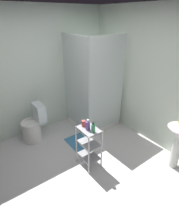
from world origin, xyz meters
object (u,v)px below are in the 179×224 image
object	(u,v)px
toilet	(34,126)
bath_mat	(80,143)
body_wash_bottle_green	(93,128)
storage_cart	(89,144)
rinse_cup	(84,123)
shower_stall	(92,107)
conditioner_bottle_purple	(88,125)

from	to	relation	value
toilet	bath_mat	xyz separation A→B (m)	(0.69, 0.66, -0.31)
toilet	body_wash_bottle_green	bearing A→B (deg)	19.14
storage_cart	body_wash_bottle_green	world-z (taller)	body_wash_bottle_green
storage_cart	rinse_cup	size ratio (longest dim) A/B	7.65
shower_stall	toilet	size ratio (longest dim) A/B	2.63
conditioner_bottle_purple	shower_stall	bearing A→B (deg)	139.96
toilet	bath_mat	bearing A→B (deg)	43.71
conditioner_bottle_purple	bath_mat	distance (m)	1.01
toilet	conditioner_bottle_purple	size ratio (longest dim) A/B	4.34
storage_cart	body_wash_bottle_green	distance (m)	0.40
storage_cart	rinse_cup	xyz separation A→B (m)	(-0.11, -0.02, 0.35)
storage_cart	bath_mat	distance (m)	0.73
toilet	body_wash_bottle_green	xyz separation A→B (m)	(1.37, 0.48, 0.50)
storage_cart	bath_mat	bearing A→B (deg)	161.65
shower_stall	conditioner_bottle_purple	bearing A→B (deg)	-40.04
rinse_cup	conditioner_bottle_purple	bearing A→B (deg)	-1.50
shower_stall	bath_mat	bearing A→B (deg)	-55.83
storage_cart	conditioner_bottle_purple	xyz separation A→B (m)	(0.01, -0.02, 0.38)
toilet	rinse_cup	bearing A→B (deg)	21.83
storage_cart	conditioner_bottle_purple	size ratio (longest dim) A/B	4.23
storage_cart	rinse_cup	bearing A→B (deg)	-170.77
storage_cart	conditioner_bottle_purple	bearing A→B (deg)	-69.93
conditioner_bottle_purple	body_wash_bottle_green	size ratio (longest dim) A/B	1.01
toilet	bath_mat	world-z (taller)	toilet
toilet	bath_mat	size ratio (longest dim) A/B	1.27
toilet	body_wash_bottle_green	world-z (taller)	body_wash_bottle_green
shower_stall	conditioner_bottle_purple	world-z (taller)	shower_stall
body_wash_bottle_green	bath_mat	bearing A→B (deg)	164.59
shower_stall	bath_mat	world-z (taller)	shower_stall
storage_cart	conditioner_bottle_purple	distance (m)	0.38
bath_mat	body_wash_bottle_green	bearing A→B (deg)	-15.41
body_wash_bottle_green	rinse_cup	xyz separation A→B (m)	(-0.23, -0.02, -0.03)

